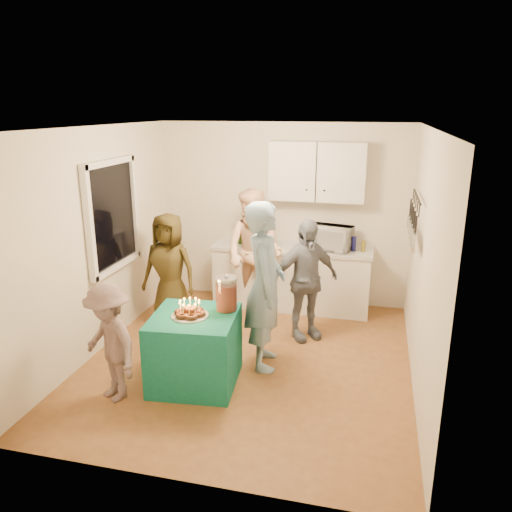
% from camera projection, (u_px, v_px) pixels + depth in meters
% --- Properties ---
extents(floor, '(4.00, 4.00, 0.00)m').
position_uv_depth(floor, '(249.00, 360.00, 5.74)').
color(floor, brown).
rests_on(floor, ground).
extents(ceiling, '(4.00, 4.00, 0.00)m').
position_uv_depth(ceiling, '(248.00, 127.00, 5.00)').
color(ceiling, white).
rests_on(ceiling, floor).
extents(back_wall, '(3.60, 3.60, 0.00)m').
position_uv_depth(back_wall, '(283.00, 214.00, 7.23)').
color(back_wall, silver).
rests_on(back_wall, floor).
extents(left_wall, '(4.00, 4.00, 0.00)m').
position_uv_depth(left_wall, '(98.00, 242.00, 5.77)').
color(left_wall, silver).
rests_on(left_wall, floor).
extents(right_wall, '(4.00, 4.00, 0.00)m').
position_uv_depth(right_wall, '(423.00, 264.00, 4.97)').
color(right_wall, silver).
rests_on(right_wall, floor).
extents(window_night, '(0.04, 1.00, 1.20)m').
position_uv_depth(window_night, '(112.00, 215.00, 5.97)').
color(window_night, black).
rests_on(window_night, left_wall).
extents(counter, '(2.20, 0.58, 0.86)m').
position_uv_depth(counter, '(292.00, 279.00, 7.16)').
color(counter, white).
rests_on(counter, floor).
extents(countertop, '(2.24, 0.62, 0.05)m').
position_uv_depth(countertop, '(292.00, 248.00, 7.03)').
color(countertop, beige).
rests_on(countertop, counter).
extents(upper_cabinet, '(1.30, 0.30, 0.80)m').
position_uv_depth(upper_cabinet, '(317.00, 172.00, 6.79)').
color(upper_cabinet, white).
rests_on(upper_cabinet, back_wall).
extents(pot_rack, '(0.12, 1.00, 0.60)m').
position_uv_depth(pot_rack, '(413.00, 219.00, 5.55)').
color(pot_rack, black).
rests_on(pot_rack, right_wall).
extents(microwave, '(0.65, 0.51, 0.32)m').
position_uv_depth(microwave, '(330.00, 238.00, 6.86)').
color(microwave, white).
rests_on(microwave, countertop).
extents(party_table, '(0.93, 0.93, 0.76)m').
position_uv_depth(party_table, '(195.00, 349.00, 5.18)').
color(party_table, '#0F6552').
rests_on(party_table, floor).
extents(donut_cake, '(0.38, 0.38, 0.18)m').
position_uv_depth(donut_cake, '(190.00, 308.00, 5.04)').
color(donut_cake, '#381C0C').
rests_on(donut_cake, party_table).
extents(punch_jar, '(0.22, 0.22, 0.34)m').
position_uv_depth(punch_jar, '(226.00, 295.00, 5.17)').
color(punch_jar, '#AF2C0E').
rests_on(punch_jar, party_table).
extents(man_birthday, '(0.58, 0.76, 1.87)m').
position_uv_depth(man_birthday, '(265.00, 286.00, 5.40)').
color(man_birthday, '#84A5C0').
rests_on(man_birthday, floor).
extents(woman_back_left, '(0.76, 0.52, 1.51)m').
position_uv_depth(woman_back_left, '(169.00, 270.00, 6.51)').
color(woman_back_left, brown).
rests_on(woman_back_left, floor).
extents(woman_back_center, '(1.02, 0.89, 1.76)m').
position_uv_depth(woman_back_center, '(255.00, 254.00, 6.76)').
color(woman_back_center, '#FFAB85').
rests_on(woman_back_center, floor).
extents(woman_back_right, '(0.94, 0.84, 1.53)m').
position_uv_depth(woman_back_right, '(305.00, 280.00, 6.10)').
color(woman_back_right, black).
rests_on(woman_back_right, floor).
extents(child_near_left, '(0.89, 0.78, 1.20)m').
position_uv_depth(child_near_left, '(109.00, 343.00, 4.84)').
color(child_near_left, '#665153').
rests_on(child_near_left, floor).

